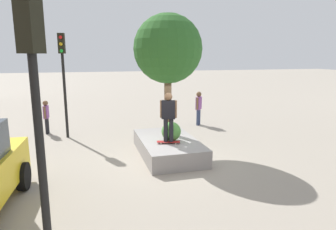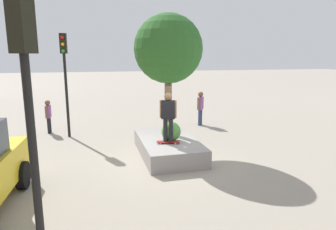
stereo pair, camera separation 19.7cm
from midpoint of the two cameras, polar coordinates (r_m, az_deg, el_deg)
name	(u,v)px [view 2 (the right image)]	position (r m, az deg, el deg)	size (l,w,h in m)	color
ground_plane	(166,160)	(10.64, 0.17, -8.59)	(120.00, 120.00, 0.00)	#9E9384
planter_ledge	(168,147)	(11.07, 0.51, -6.13)	(3.56, 2.00, 0.61)	gray
plaza_tree	(168,49)	(11.35, 0.56, 12.50)	(2.59, 2.59, 4.57)	brown
boxwood_shrub	(171,131)	(10.65, 1.13, -3.18)	(0.70, 0.70, 0.70)	#4C8C3D
skateboard	(168,142)	(10.41, 0.57, -5.19)	(0.43, 0.83, 0.07)	#A51E1E
skateboarder	(168,114)	(10.17, 0.58, 0.26)	(0.34, 0.55, 1.72)	black
traffic_light_corner	(65,68)	(13.78, -18.81, 8.59)	(0.35, 0.30, 4.57)	black
traffic_light_median	(29,97)	(4.48, -24.07, 3.23)	(0.37, 0.37, 4.51)	black
passerby_with_bag	(200,106)	(15.70, 6.60, 1.74)	(0.50, 0.45, 1.78)	navy
pedestrian_crossing	(48,114)	(15.05, -21.65, 0.14)	(0.53, 0.24, 1.58)	black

